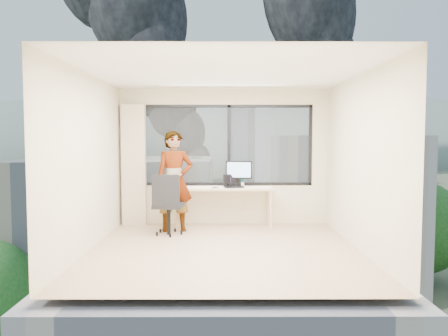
{
  "coord_description": "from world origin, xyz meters",
  "views": [
    {
      "loc": [
        -0.02,
        -6.29,
        1.63
      ],
      "look_at": [
        0.0,
        1.0,
        1.15
      ],
      "focal_mm": 34.38,
      "sensor_mm": 36.0,
      "label": 1
    }
  ],
  "objects_px": {
    "laptop": "(234,182)",
    "game_console": "(234,184)",
    "monitor": "(239,174)",
    "handbag": "(236,180)",
    "desk": "(224,207)",
    "chair": "(169,204)",
    "person": "(175,181)"
  },
  "relations": [
    {
      "from": "laptop",
      "to": "game_console",
      "type": "bearing_deg",
      "value": 72.24
    },
    {
      "from": "chair",
      "to": "person",
      "type": "height_order",
      "value": "person"
    },
    {
      "from": "chair",
      "to": "handbag",
      "type": "distance_m",
      "value": 1.51
    },
    {
      "from": "desk",
      "to": "person",
      "type": "bearing_deg",
      "value": -158.34
    },
    {
      "from": "desk",
      "to": "monitor",
      "type": "xyz_separation_m",
      "value": [
        0.28,
        0.06,
        0.62
      ]
    },
    {
      "from": "person",
      "to": "handbag",
      "type": "xyz_separation_m",
      "value": [
        1.12,
        0.57,
        -0.04
      ]
    },
    {
      "from": "person",
      "to": "game_console",
      "type": "bearing_deg",
      "value": 13.69
    },
    {
      "from": "desk",
      "to": "chair",
      "type": "bearing_deg",
      "value": -145.34
    },
    {
      "from": "monitor",
      "to": "game_console",
      "type": "xyz_separation_m",
      "value": [
        -0.08,
        0.12,
        -0.21
      ]
    },
    {
      "from": "laptop",
      "to": "handbag",
      "type": "bearing_deg",
      "value": 64.64
    },
    {
      "from": "monitor",
      "to": "handbag",
      "type": "height_order",
      "value": "monitor"
    },
    {
      "from": "handbag",
      "to": "game_console",
      "type": "bearing_deg",
      "value": -148.37
    },
    {
      "from": "monitor",
      "to": "laptop",
      "type": "relative_size",
      "value": 1.39
    },
    {
      "from": "monitor",
      "to": "handbag",
      "type": "relative_size",
      "value": 1.73
    },
    {
      "from": "game_console",
      "to": "monitor",
      "type": "bearing_deg",
      "value": -70.48
    },
    {
      "from": "chair",
      "to": "monitor",
      "type": "distance_m",
      "value": 1.5
    },
    {
      "from": "desk",
      "to": "game_console",
      "type": "height_order",
      "value": "game_console"
    },
    {
      "from": "handbag",
      "to": "monitor",
      "type": "bearing_deg",
      "value": -85.33
    },
    {
      "from": "laptop",
      "to": "monitor",
      "type": "bearing_deg",
      "value": 37.33
    },
    {
      "from": "chair",
      "to": "laptop",
      "type": "relative_size",
      "value": 3.01
    },
    {
      "from": "handbag",
      "to": "person",
      "type": "bearing_deg",
      "value": -163.81
    },
    {
      "from": "handbag",
      "to": "desk",
      "type": "bearing_deg",
      "value": -148.3
    },
    {
      "from": "monitor",
      "to": "laptop",
      "type": "bearing_deg",
      "value": -122.06
    },
    {
      "from": "desk",
      "to": "laptop",
      "type": "bearing_deg",
      "value": -18.34
    },
    {
      "from": "game_console",
      "to": "laptop",
      "type": "relative_size",
      "value": 0.86
    },
    {
      "from": "desk",
      "to": "game_console",
      "type": "relative_size",
      "value": 5.87
    },
    {
      "from": "monitor",
      "to": "handbag",
      "type": "xyz_separation_m",
      "value": [
        -0.04,
        0.16,
        -0.14
      ]
    },
    {
      "from": "desk",
      "to": "handbag",
      "type": "relative_size",
      "value": 6.27
    },
    {
      "from": "desk",
      "to": "person",
      "type": "xyz_separation_m",
      "value": [
        -0.88,
        -0.35,
        0.52
      ]
    },
    {
      "from": "desk",
      "to": "handbag",
      "type": "height_order",
      "value": "handbag"
    },
    {
      "from": "game_console",
      "to": "laptop",
      "type": "height_order",
      "value": "laptop"
    },
    {
      "from": "chair",
      "to": "laptop",
      "type": "distance_m",
      "value": 1.32
    }
  ]
}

